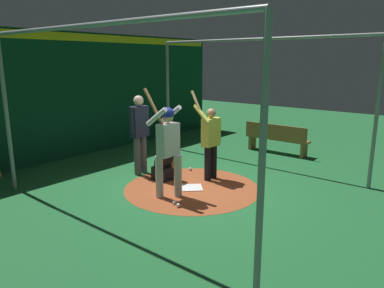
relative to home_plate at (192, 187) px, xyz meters
name	(u,v)px	position (x,y,z in m)	size (l,w,h in m)	color
ground_plane	(192,188)	(0.00, 0.00, -0.01)	(27.39, 27.39, 0.00)	#216633
dirt_circle	(192,188)	(0.00, 0.00, -0.01)	(2.84, 2.84, 0.01)	#9E4C28
home_plate	(192,187)	(0.00, 0.00, 0.00)	(0.42, 0.42, 0.01)	white
batter	(168,143)	(-0.05, -0.67, 1.06)	(0.68, 0.49, 2.11)	#BCBCC0
catcher	(165,163)	(-0.81, 0.05, 0.37)	(0.58, 0.40, 0.97)	black
umpire	(140,130)	(-1.56, 0.00, 1.03)	(0.23, 0.49, 1.84)	#4C4C51
visitor	(210,139)	(-0.06, 0.71, 0.91)	(0.55, 0.50, 1.98)	black
back_wall	(71,95)	(-4.24, 0.00, 1.68)	(0.22, 11.39, 3.36)	#0C3D26
cage_frame	(192,82)	(0.00, 0.00, 2.18)	(5.80, 4.80, 3.14)	gray
bench	(276,138)	(0.02, 3.77, 0.44)	(1.86, 0.36, 0.85)	olive
baseball_0	(175,202)	(0.32, -0.90, 0.03)	(0.07, 0.07, 0.07)	white
baseball_1	(178,205)	(0.46, -0.96, 0.03)	(0.07, 0.07, 0.07)	white
baseball_2	(190,169)	(-0.81, 0.93, 0.03)	(0.07, 0.07, 0.07)	white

